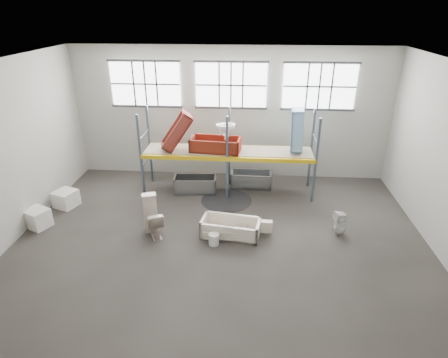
# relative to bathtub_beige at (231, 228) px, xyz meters

# --- Properties ---
(floor) EXTENTS (12.00, 10.00, 0.10)m
(floor) POSITION_rel_bathtub_beige_xyz_m (-0.27, -0.54, -0.31)
(floor) COLOR #4B4741
(floor) RESTS_ON ground
(ceiling) EXTENTS (12.00, 10.00, 0.10)m
(ceiling) POSITION_rel_bathtub_beige_xyz_m (-0.27, -0.54, 4.79)
(ceiling) COLOR silver
(ceiling) RESTS_ON ground
(wall_back) EXTENTS (12.00, 0.10, 5.00)m
(wall_back) POSITION_rel_bathtub_beige_xyz_m (-0.27, 4.51, 2.24)
(wall_back) COLOR #B4B2A7
(wall_back) RESTS_ON ground
(wall_front) EXTENTS (12.00, 0.10, 5.00)m
(wall_front) POSITION_rel_bathtub_beige_xyz_m (-0.27, -5.59, 2.24)
(wall_front) COLOR #AFADA1
(wall_front) RESTS_ON ground
(window_left) EXTENTS (2.60, 0.04, 1.60)m
(window_left) POSITION_rel_bathtub_beige_xyz_m (-3.47, 4.40, 3.34)
(window_left) COLOR white
(window_left) RESTS_ON wall_back
(window_mid) EXTENTS (2.60, 0.04, 1.60)m
(window_mid) POSITION_rel_bathtub_beige_xyz_m (-0.27, 4.40, 3.34)
(window_mid) COLOR white
(window_mid) RESTS_ON wall_back
(window_right) EXTENTS (2.60, 0.04, 1.60)m
(window_right) POSITION_rel_bathtub_beige_xyz_m (2.93, 4.40, 3.34)
(window_right) COLOR white
(window_right) RESTS_ON wall_back
(rack_upright_la) EXTENTS (0.08, 0.08, 3.00)m
(rack_upright_la) POSITION_rel_bathtub_beige_xyz_m (-3.27, 2.36, 1.24)
(rack_upright_la) COLOR slate
(rack_upright_la) RESTS_ON floor
(rack_upright_lb) EXTENTS (0.08, 0.08, 3.00)m
(rack_upright_lb) POSITION_rel_bathtub_beige_xyz_m (-3.27, 3.56, 1.24)
(rack_upright_lb) COLOR slate
(rack_upright_lb) RESTS_ON floor
(rack_upright_ma) EXTENTS (0.08, 0.08, 3.00)m
(rack_upright_ma) POSITION_rel_bathtub_beige_xyz_m (-0.27, 2.36, 1.24)
(rack_upright_ma) COLOR slate
(rack_upright_ma) RESTS_ON floor
(rack_upright_mb) EXTENTS (0.08, 0.08, 3.00)m
(rack_upright_mb) POSITION_rel_bathtub_beige_xyz_m (-0.27, 3.56, 1.24)
(rack_upright_mb) COLOR slate
(rack_upright_mb) RESTS_ON floor
(rack_upright_ra) EXTENTS (0.08, 0.08, 3.00)m
(rack_upright_ra) POSITION_rel_bathtub_beige_xyz_m (2.73, 2.36, 1.24)
(rack_upright_ra) COLOR slate
(rack_upright_ra) RESTS_ON floor
(rack_upright_rb) EXTENTS (0.08, 0.08, 3.00)m
(rack_upright_rb) POSITION_rel_bathtub_beige_xyz_m (2.73, 3.56, 1.24)
(rack_upright_rb) COLOR slate
(rack_upright_rb) RESTS_ON floor
(rack_beam_front) EXTENTS (6.00, 0.10, 0.14)m
(rack_beam_front) POSITION_rel_bathtub_beige_xyz_m (-0.27, 2.36, 1.24)
(rack_beam_front) COLOR yellow
(rack_beam_front) RESTS_ON floor
(rack_beam_back) EXTENTS (6.00, 0.10, 0.14)m
(rack_beam_back) POSITION_rel_bathtub_beige_xyz_m (-0.27, 3.56, 1.24)
(rack_beam_back) COLOR yellow
(rack_beam_back) RESTS_ON floor
(shelf_deck) EXTENTS (5.90, 1.10, 0.03)m
(shelf_deck) POSITION_rel_bathtub_beige_xyz_m (-0.27, 2.96, 1.32)
(shelf_deck) COLOR gray
(shelf_deck) RESTS_ON floor
(wet_patch) EXTENTS (1.80, 1.80, 0.00)m
(wet_patch) POSITION_rel_bathtub_beige_xyz_m (-0.27, 2.16, -0.25)
(wet_patch) COLOR black
(wet_patch) RESTS_ON floor
(bathtub_beige) EXTENTS (1.83, 1.06, 0.51)m
(bathtub_beige) POSITION_rel_bathtub_beige_xyz_m (0.00, 0.00, 0.00)
(bathtub_beige) COLOR silver
(bathtub_beige) RESTS_ON floor
(cistern_spare) EXTENTS (0.37, 0.18, 0.35)m
(cistern_spare) POSITION_rel_bathtub_beige_xyz_m (1.05, 0.12, 0.02)
(cistern_spare) COLOR #EEE0C9
(cistern_spare) RESTS_ON bathtub_beige
(sink_in_tub) EXTENTS (0.46, 0.46, 0.14)m
(sink_in_tub) POSITION_rel_bathtub_beige_xyz_m (0.29, 0.20, -0.10)
(sink_in_tub) COLOR beige
(sink_in_tub) RESTS_ON bathtub_beige
(toilet_beige) EXTENTS (0.75, 0.93, 0.83)m
(toilet_beige) POSITION_rel_bathtub_beige_xyz_m (-2.25, -0.17, 0.16)
(toilet_beige) COLOR beige
(toilet_beige) RESTS_ON floor
(cistern_tall) EXTENTS (0.47, 0.38, 1.25)m
(cistern_tall) POSITION_rel_bathtub_beige_xyz_m (-2.42, 0.06, 0.37)
(cistern_tall) COLOR beige
(cistern_tall) RESTS_ON floor
(toilet_white) EXTENTS (0.44, 0.43, 0.77)m
(toilet_white) POSITION_rel_bathtub_beige_xyz_m (3.25, 0.29, 0.13)
(toilet_white) COLOR white
(toilet_white) RESTS_ON floor
(steel_tub_left) EXTENTS (1.59, 0.84, 0.56)m
(steel_tub_left) POSITION_rel_bathtub_beige_xyz_m (-1.47, 2.83, 0.03)
(steel_tub_left) COLOR #A3A5AA
(steel_tub_left) RESTS_ON floor
(steel_tub_right) EXTENTS (1.52, 0.72, 0.56)m
(steel_tub_right) POSITION_rel_bathtub_beige_xyz_m (0.57, 3.42, 0.02)
(steel_tub_right) COLOR #B5B9BD
(steel_tub_right) RESTS_ON floor
(rust_tub_flat) EXTENTS (1.82, 0.99, 0.49)m
(rust_tub_flat) POSITION_rel_bathtub_beige_xyz_m (-0.72, 2.88, 1.56)
(rust_tub_flat) COLOR maroon
(rust_tub_flat) RESTS_ON shelf_deck
(rust_tub_tilted) EXTENTS (1.29, 0.94, 1.42)m
(rust_tub_tilted) POSITION_rel_bathtub_beige_xyz_m (-2.05, 2.83, 2.04)
(rust_tub_tilted) COLOR maroon
(rust_tub_tilted) RESTS_ON shelf_deck
(sink_on_shelf) EXTENTS (0.76, 0.67, 0.57)m
(sink_on_shelf) POSITION_rel_bathtub_beige_xyz_m (-0.35, 2.72, 1.84)
(sink_on_shelf) COLOR silver
(sink_on_shelf) RESTS_ON rust_tub_flat
(blue_tub_upright) EXTENTS (0.51, 0.71, 1.45)m
(blue_tub_upright) POSITION_rel_bathtub_beige_xyz_m (2.08, 2.96, 2.14)
(blue_tub_upright) COLOR #8CBAEF
(blue_tub_upright) RESTS_ON shelf_deck
(bucket) EXTENTS (0.32, 0.32, 0.35)m
(bucket) POSITION_rel_bathtub_beige_xyz_m (-0.45, -0.52, -0.08)
(bucket) COLOR silver
(bucket) RESTS_ON floor
(carton_near) EXTENTS (0.86, 0.82, 0.58)m
(carton_near) POSITION_rel_bathtub_beige_xyz_m (-6.00, 0.04, 0.04)
(carton_near) COLOR white
(carton_near) RESTS_ON floor
(carton_far) EXTENTS (0.86, 0.86, 0.56)m
(carton_far) POSITION_rel_bathtub_beige_xyz_m (-5.72, 1.37, 0.02)
(carton_far) COLOR white
(carton_far) RESTS_ON floor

